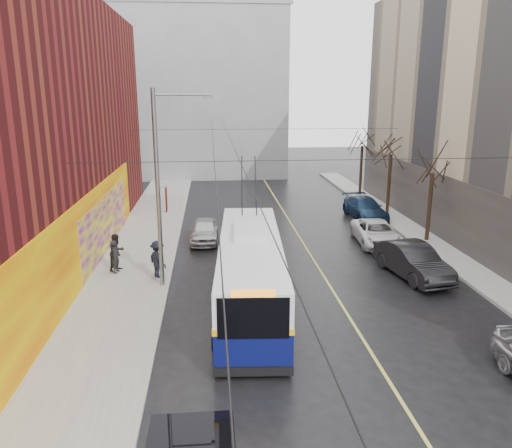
# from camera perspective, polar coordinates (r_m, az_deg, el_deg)

# --- Properties ---
(ground) EXTENTS (140.00, 140.00, 0.00)m
(ground) POSITION_cam_1_polar(r_m,az_deg,el_deg) (15.36, 11.34, -20.48)
(ground) COLOR black
(ground) RESTS_ON ground
(sidewalk_left) EXTENTS (4.00, 60.00, 0.15)m
(sidewalk_left) POSITION_cam_1_polar(r_m,az_deg,el_deg) (25.82, -13.98, -5.39)
(sidewalk_left) COLOR gray
(sidewalk_left) RESTS_ON ground
(sidewalk_right) EXTENTS (2.00, 60.00, 0.15)m
(sidewalk_right) POSITION_cam_1_polar(r_m,az_deg,el_deg) (28.59, 22.08, -4.09)
(sidewalk_right) COLOR gray
(sidewalk_right) RESTS_ON ground
(lane_line) EXTENTS (0.12, 50.00, 0.01)m
(lane_line) POSITION_cam_1_polar(r_m,az_deg,el_deg) (27.94, 6.32, -3.63)
(lane_line) COLOR #BFB74C
(lane_line) RESTS_ON ground
(building_far) EXTENTS (20.50, 12.10, 18.00)m
(building_far) POSITION_cam_1_polar(r_m,az_deg,el_deg) (56.99, -7.49, 14.91)
(building_far) COLOR gray
(building_far) RESTS_ON ground
(streetlight_pole) EXTENTS (2.65, 0.60, 9.00)m
(streetlight_pole) POSITION_cam_1_polar(r_m,az_deg,el_deg) (22.42, -10.78, 4.40)
(streetlight_pole) COLOR slate
(streetlight_pole) RESTS_ON ground
(catenary_wires) EXTENTS (18.00, 60.00, 0.22)m
(catenary_wires) POSITION_cam_1_polar(r_m,az_deg,el_deg) (26.89, -2.21, 9.35)
(catenary_wires) COLOR black
(tree_near) EXTENTS (3.20, 3.20, 6.40)m
(tree_near) POSITION_cam_1_polar(r_m,az_deg,el_deg) (31.04, 19.65, 6.88)
(tree_near) COLOR black
(tree_near) RESTS_ON ground
(tree_mid) EXTENTS (3.20, 3.20, 6.68)m
(tree_mid) POSITION_cam_1_polar(r_m,az_deg,el_deg) (37.44, 15.25, 8.87)
(tree_mid) COLOR black
(tree_mid) RESTS_ON ground
(tree_far) EXTENTS (3.20, 3.20, 6.57)m
(tree_far) POSITION_cam_1_polar(r_m,az_deg,el_deg) (44.06, 12.10, 9.73)
(tree_far) COLOR black
(tree_far) RESTS_ON ground
(pigeons_flying) EXTENTS (2.56, 1.98, 2.73)m
(pigeons_flying) POSITION_cam_1_polar(r_m,az_deg,el_deg) (22.43, -0.96, 11.16)
(pigeons_flying) COLOR slate
(trolleybus) EXTENTS (3.35, 12.03, 5.64)m
(trolleybus) POSITION_cam_1_polar(r_m,az_deg,el_deg) (21.05, -0.64, -5.28)
(trolleybus) COLOR #090D44
(trolleybus) RESTS_ON ground
(parked_car_b) EXTENTS (2.58, 5.23, 1.65)m
(parked_car_b) POSITION_cam_1_polar(r_m,az_deg,el_deg) (25.64, 17.46, -4.02)
(parked_car_b) COLOR #242326
(parked_car_b) RESTS_ON ground
(parked_car_c) EXTENTS (2.57, 5.08, 1.38)m
(parked_car_c) POSITION_cam_1_polar(r_m,az_deg,el_deg) (30.57, 13.60, -1.00)
(parked_car_c) COLOR white
(parked_car_c) RESTS_ON ground
(parked_car_d) EXTENTS (2.46, 5.27, 1.49)m
(parked_car_d) POSITION_cam_1_polar(r_m,az_deg,el_deg) (36.61, 12.35, 1.75)
(parked_car_d) COLOR navy
(parked_car_d) RESTS_ON ground
(following_car) EXTENTS (1.78, 4.11, 1.38)m
(following_car) POSITION_cam_1_polar(r_m,az_deg,el_deg) (30.41, -5.92, -0.74)
(following_car) COLOR silver
(following_car) RESTS_ON ground
(pedestrian_a) EXTENTS (0.49, 0.66, 1.65)m
(pedestrian_a) POSITION_cam_1_polar(r_m,az_deg,el_deg) (25.56, -15.75, -3.59)
(pedestrian_a) COLOR black
(pedestrian_a) RESTS_ON sidewalk_left
(pedestrian_b) EXTENTS (1.12, 1.16, 1.89)m
(pedestrian_b) POSITION_cam_1_polar(r_m,az_deg,el_deg) (25.80, -15.60, -3.13)
(pedestrian_b) COLOR black
(pedestrian_b) RESTS_ON sidewalk_left
(pedestrian_c) EXTENTS (1.27, 1.34, 1.82)m
(pedestrian_c) POSITION_cam_1_polar(r_m,az_deg,el_deg) (24.41, -11.17, -3.97)
(pedestrian_c) COLOR black
(pedestrian_c) RESTS_ON sidewalk_left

